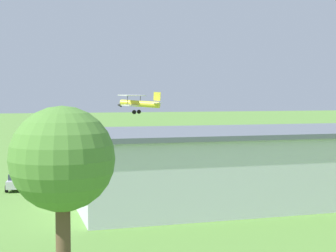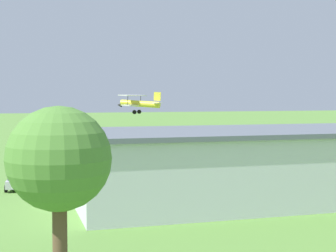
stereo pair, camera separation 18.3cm
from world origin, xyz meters
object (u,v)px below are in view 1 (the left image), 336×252
car_silver (19,181)px  person_beside_truck (74,172)px  person_near_hangar_door (279,164)px  tree_near_perimeter_road (62,161)px  person_at_fence_line (74,180)px  person_crossing_taxiway (249,163)px  hangar (260,164)px  biplane (138,103)px  windsock (48,125)px

car_silver → person_beside_truck: size_ratio=2.37×
person_near_hangar_door → tree_near_perimeter_road: 42.34m
person_at_fence_line → person_crossing_taxiway: person_crossing_taxiway is taller
person_beside_truck → person_near_hangar_door: bearing=-178.8°
person_beside_truck → hangar: bearing=134.5°
person_at_fence_line → person_crossing_taxiway: (-20.58, -6.21, 0.01)m
person_beside_truck → person_near_hangar_door: size_ratio=1.11×
person_crossing_taxiway → tree_near_perimeter_road: size_ratio=0.21×
biplane → hangar: bearing=90.0°
biplane → person_crossing_taxiway: bearing=105.7°
person_near_hangar_door → tree_near_perimeter_road: tree_near_perimeter_road is taller
person_at_fence_line → tree_near_perimeter_road: tree_near_perimeter_road is taller
person_crossing_taxiway → person_beside_truck: (20.05, 1.91, 0.06)m
car_silver → person_crossing_taxiway: (-25.39, -4.83, 0.04)m
biplane → person_near_hangar_door: size_ratio=4.77×
windsock → person_beside_truck: bearing=92.5°
person_at_fence_line → windsock: (0.33, -24.14, 3.75)m
person_crossing_taxiway → person_beside_truck: 20.14m
person_crossing_taxiway → person_near_hangar_door: 3.32m
car_silver → tree_near_perimeter_road: tree_near_perimeter_road is taller
car_silver → person_near_hangar_door: size_ratio=2.63×
person_beside_truck → windsock: windsock is taller
hangar → person_at_fence_line: size_ratio=18.68×
car_silver → tree_near_perimeter_road: bearing=91.7°
car_silver → windsock: bearing=-101.2°
biplane → person_crossing_taxiway: size_ratio=4.57×
person_near_hangar_door → tree_near_perimeter_road: size_ratio=0.20×
tree_near_perimeter_road → biplane: bearing=-107.2°
hangar → windsock: size_ratio=5.89×
person_crossing_taxiway → windsock: windsock is taller
person_at_fence_line → windsock: size_ratio=0.32×
car_silver → person_beside_truck: (-5.34, -2.92, 0.10)m
person_at_fence_line → biplane: bearing=-114.5°
biplane → person_beside_truck: size_ratio=4.28×
biplane → person_crossing_taxiway: biplane is taller
person_at_fence_line → person_crossing_taxiway: size_ratio=0.99×
hangar → biplane: 39.79m
person_near_hangar_door → car_silver: bearing=6.8°
biplane → car_silver: 35.03m
hangar → windsock: (14.13, -33.37, 1.68)m
person_crossing_taxiway → hangar: bearing=66.3°
person_at_fence_line → windsock: windsock is taller
hangar → person_at_fence_line: bearing=-33.8°
person_beside_truck → windsock: size_ratio=0.34×
tree_near_perimeter_road → windsock: size_ratio=1.55×
car_silver → person_at_fence_line: (-4.82, 1.38, 0.03)m
biplane → windsock: bearing=23.6°
car_silver → tree_near_perimeter_road: (-0.84, 28.36, 5.12)m
car_silver → tree_near_perimeter_road: size_ratio=0.52×
person_beside_truck → tree_near_perimeter_road: size_ratio=0.22×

